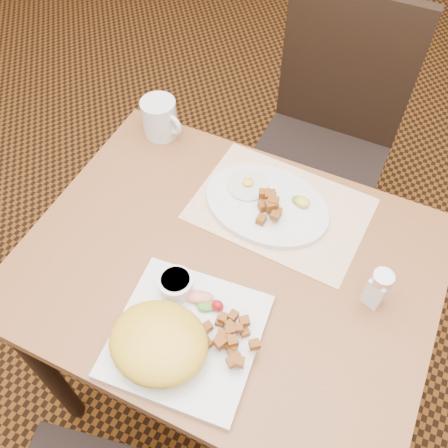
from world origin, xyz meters
TOP-DOWN VIEW (x-y plane):
  - ground at (0.00, 0.00)m, footprint 8.00×8.00m
  - table at (0.00, 0.00)m, footprint 0.90×0.70m
  - chair_far at (0.03, 0.71)m, footprint 0.42×0.43m
  - placemat at (0.05, 0.19)m, footprint 0.42×0.30m
  - plate_square at (0.00, -0.19)m, footprint 0.30×0.30m
  - plate_oval at (0.02, 0.18)m, footprint 0.33×0.25m
  - hollandaise_mound at (-0.03, -0.24)m, footprint 0.19×0.17m
  - ramekin at (-0.06, -0.11)m, footprint 0.07×0.07m
  - garnish_sq at (0.00, -0.12)m, footprint 0.09×0.06m
  - fried_egg at (-0.04, 0.21)m, footprint 0.10×0.10m
  - garnish_ov at (0.09, 0.21)m, footprint 0.05×0.04m
  - salt_shaker at (0.31, 0.05)m, footprint 0.05×0.05m
  - coffee_mug at (-0.33, 0.30)m, footprint 0.12×0.09m
  - home_fries_sq at (0.08, -0.17)m, footprint 0.13×0.11m
  - home_fries_ov at (0.03, 0.17)m, footprint 0.07×0.10m

SIDE VIEW (x-z plane):
  - ground at x=0.00m, z-range 0.00..0.00m
  - chair_far at x=0.03m, z-range 0.05..1.02m
  - table at x=0.00m, z-range 0.27..1.02m
  - placemat at x=0.05m, z-range 0.75..0.75m
  - plate_square at x=0.00m, z-range 0.75..0.77m
  - plate_oval at x=0.02m, z-range 0.75..0.77m
  - fried_egg at x=-0.04m, z-range 0.76..0.78m
  - garnish_sq at x=0.00m, z-range 0.76..0.79m
  - garnish_ov at x=0.09m, z-range 0.77..0.79m
  - home_fries_sq at x=0.08m, z-range 0.76..0.80m
  - home_fries_ov at x=0.03m, z-range 0.77..0.81m
  - ramekin at x=-0.06m, z-range 0.77..0.81m
  - hollandaise_mound at x=-0.03m, z-range 0.76..0.83m
  - coffee_mug at x=-0.33m, z-range 0.75..0.85m
  - salt_shaker at x=0.31m, z-range 0.75..0.85m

